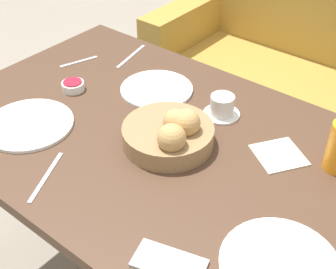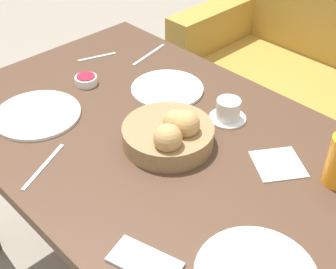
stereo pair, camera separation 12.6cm
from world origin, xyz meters
TOP-DOWN VIEW (x-y plane):
  - dining_table at (0.00, 0.00)m, footprint 1.48×0.85m
  - couch at (0.03, 1.11)m, footprint 1.68×0.70m
  - bread_basket at (-0.03, -0.01)m, footprint 0.25×0.25m
  - plate_near_left at (-0.40, -0.19)m, footprint 0.26×0.26m
  - plate_near_right at (0.39, -0.18)m, footprint 0.25×0.25m
  - plate_far_center at (-0.24, 0.18)m, footprint 0.23×0.23m
  - coffee_cup at (-0.00, 0.20)m, footprint 0.11×0.11m
  - jam_bowl_berry at (-0.45, 0.02)m, footprint 0.07×0.07m
  - fork_silver at (-0.46, 0.30)m, footprint 0.05×0.19m
  - knife_silver at (-0.19, -0.30)m, footprint 0.09×0.17m
  - spoon_coffee at (-0.57, 0.15)m, footprint 0.06×0.14m
  - napkin at (0.22, 0.14)m, footprint 0.17×0.17m
  - cell_phone at (0.22, -0.32)m, footprint 0.16×0.11m

SIDE VIEW (x-z plane):
  - couch at x=0.03m, z-range -0.12..0.75m
  - dining_table at x=0.00m, z-range 0.27..0.98m
  - fork_silver at x=-0.46m, z-range 0.72..0.72m
  - knife_silver at x=-0.19m, z-range 0.72..0.72m
  - spoon_coffee at x=-0.57m, z-range 0.72..0.72m
  - napkin at x=0.22m, z-range 0.72..0.72m
  - cell_phone at x=0.22m, z-range 0.72..0.72m
  - plate_near_left at x=-0.40m, z-range 0.72..0.73m
  - plate_near_right at x=0.39m, z-range 0.72..0.73m
  - plate_far_center at x=-0.24m, z-range 0.72..0.73m
  - jam_bowl_berry at x=-0.45m, z-range 0.72..0.75m
  - coffee_cup at x=0.00m, z-range 0.71..0.78m
  - bread_basket at x=-0.03m, z-range 0.70..0.81m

